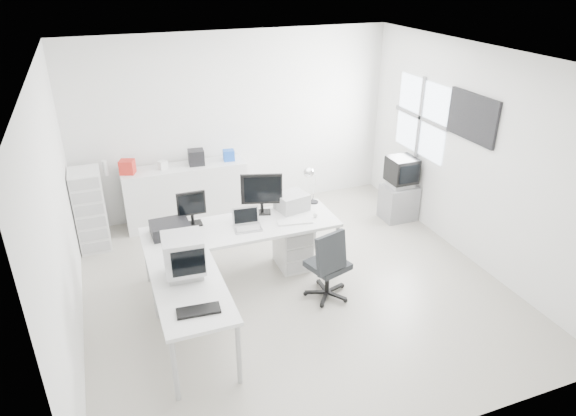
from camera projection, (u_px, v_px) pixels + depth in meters
name	position (u px, v px, depth m)	size (l,w,h in m)	color
floor	(294.00, 286.00, 6.47)	(5.00, 5.00, 0.01)	beige
ceiling	(295.00, 58.00, 5.24)	(5.00, 5.00, 0.01)	white
back_wall	(235.00, 124.00, 7.95)	(5.00, 0.02, 2.80)	silver
left_wall	(59.00, 219.00, 5.06)	(0.02, 5.00, 2.80)	silver
right_wall	(473.00, 157.00, 6.65)	(0.02, 5.00, 2.80)	silver
window	(421.00, 118.00, 7.57)	(0.02, 1.20, 1.10)	white
wall_picture	(472.00, 117.00, 6.51)	(0.04, 0.90, 0.60)	black
main_desk	(243.00, 252.00, 6.48)	(2.40, 0.80, 0.75)	silver
side_desk	(193.00, 319.00, 5.28)	(0.70, 1.40, 0.75)	silver
drawer_pedestal	(293.00, 245.00, 6.78)	(0.40, 0.50, 0.60)	silver
inkjet_printer	(170.00, 228.00, 6.09)	(0.44, 0.34, 0.16)	black
lcd_monitor_small	(192.00, 209.00, 6.25)	(0.35, 0.20, 0.44)	black
lcd_monitor_large	(262.00, 194.00, 6.52)	(0.53, 0.21, 0.55)	black
laptop	(247.00, 221.00, 6.20)	(0.34, 0.35, 0.22)	#B7B7BA
white_keyboard	(295.00, 222.00, 6.39)	(0.44, 0.14, 0.02)	silver
white_mouse	(315.00, 215.00, 6.52)	(0.06, 0.06, 0.06)	silver
laser_printer	(292.00, 202.00, 6.69)	(0.38, 0.33, 0.22)	#A0A0A0
desk_lamp	(314.00, 187.00, 6.82)	(0.15, 0.15, 0.46)	silver
crt_monitor	(184.00, 257.00, 5.23)	(0.38, 0.38, 0.44)	#B7B7BA
black_keyboard	(199.00, 311.00, 4.78)	(0.41, 0.16, 0.03)	black
office_chair	(328.00, 262.00, 6.08)	(0.56, 0.56, 0.97)	#272A2C
tv_cabinet	(398.00, 202.00, 8.03)	(0.51, 0.42, 0.55)	slate
crt_tv	(402.00, 172.00, 7.81)	(0.50, 0.48, 0.45)	black
sideboard	(186.00, 194.00, 7.86)	(1.84, 0.46, 0.92)	silver
clutter_box_a	(127.00, 167.00, 7.36)	(0.20, 0.18, 0.20)	red
clutter_box_b	(163.00, 165.00, 7.54)	(0.12, 0.10, 0.12)	silver
clutter_box_c	(196.00, 157.00, 7.67)	(0.23, 0.21, 0.23)	black
clutter_box_d	(229.00, 155.00, 7.85)	(0.17, 0.14, 0.17)	blue
clutter_bottle	(105.00, 168.00, 7.29)	(0.07, 0.07, 0.22)	silver
filing_cabinet	(90.00, 210.00, 7.09)	(0.41, 0.48, 1.16)	silver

